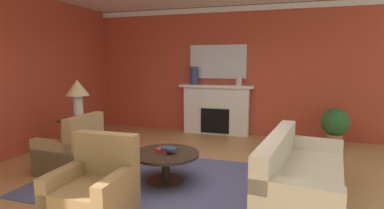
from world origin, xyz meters
TOP-DOWN VIEW (x-y plane):
  - ground_plane at (0.00, 0.00)m, footprint 8.92×8.92m
  - wall_fireplace at (0.00, 3.26)m, footprint 7.46×0.12m
  - wall_window at (-3.49, 0.30)m, footprint 0.12×7.00m
  - crown_moulding at (0.00, 3.18)m, footprint 7.46×0.08m
  - area_rug at (-0.27, -0.13)m, footprint 3.79×2.40m
  - fireplace at (-0.26, 3.05)m, footprint 1.80×0.35m
  - mantel_mirror at (-0.26, 3.17)m, footprint 1.40×0.04m
  - sofa at (1.61, -0.21)m, footprint 1.17×2.20m
  - armchair_near_window at (-1.90, -0.21)m, footprint 0.82×0.82m
  - armchair_facing_fireplace at (-0.62, -1.40)m, footprint 0.82×0.82m
  - coffee_table at (-0.27, -0.13)m, footprint 1.00×1.00m
  - side_table at (-2.38, 0.62)m, footprint 0.56×0.56m
  - table_lamp at (-2.38, 0.62)m, footprint 0.44×0.44m
  - vase_mantel_left at (-0.81, 3.00)m, footprint 0.19×0.19m
  - vase_mantel_right at (0.29, 3.00)m, footprint 0.15×0.15m
  - book_red_cover at (-0.32, -0.11)m, footprint 0.23×0.20m
  - book_art_folio at (-0.20, -0.15)m, footprint 0.24×0.20m
  - potted_plant at (2.36, 2.56)m, footprint 0.56×0.56m

SIDE VIEW (x-z plane):
  - ground_plane at x=0.00m, z-range 0.00..0.00m
  - area_rug at x=-0.27m, z-range 0.00..0.01m
  - sofa at x=1.61m, z-range -0.13..0.72m
  - armchair_near_window at x=-1.90m, z-range -0.17..0.78m
  - armchair_facing_fireplace at x=-0.62m, z-range -0.17..0.78m
  - coffee_table at x=-0.27m, z-range 0.11..0.56m
  - side_table at x=-2.38m, z-range 0.05..0.75m
  - book_red_cover at x=-0.32m, z-range 0.45..0.50m
  - potted_plant at x=2.36m, z-range 0.08..0.91m
  - book_art_folio at x=-0.20m, z-range 0.50..0.54m
  - fireplace at x=-0.26m, z-range -0.03..1.19m
  - table_lamp at x=-2.38m, z-range 0.85..1.60m
  - vase_mantel_right at x=0.29m, z-range 1.22..1.45m
  - vase_mantel_left at x=-0.81m, z-range 1.22..1.65m
  - wall_fireplace at x=0.00m, z-range 0.00..3.09m
  - wall_window at x=-3.49m, z-range 0.00..3.09m
  - mantel_mirror at x=-0.26m, z-range 1.37..2.18m
  - crown_moulding at x=0.00m, z-range 2.95..3.07m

